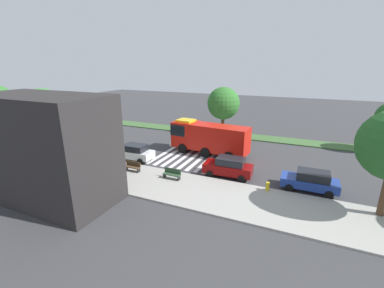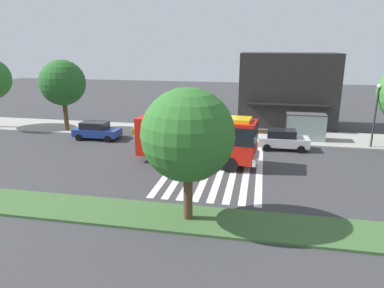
{
  "view_description": "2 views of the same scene",
  "coord_description": "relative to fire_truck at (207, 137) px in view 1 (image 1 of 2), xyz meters",
  "views": [
    {
      "loc": [
        -11.1,
        26.95,
        9.79
      ],
      "look_at": [
        0.12,
        1.89,
        1.35
      ],
      "focal_mm": 24.16,
      "sensor_mm": 36.0,
      "label": 1
    },
    {
      "loc": [
        3.26,
        -24.53,
        8.78
      ],
      "look_at": [
        -1.89,
        1.24,
        1.31
      ],
      "focal_mm": 33.09,
      "sensor_mm": 36.0,
      "label": 2
    }
  ],
  "objects": [
    {
      "name": "median_tree_west",
      "position": [
        0.95,
        -8.97,
        2.52
      ],
      "size": [
        4.59,
        4.59,
        6.71
      ],
      "color": "#513823",
      "rests_on": "median_strip"
    },
    {
      "name": "storefront_building",
      "position": [
        6.98,
        14.44,
        1.92
      ],
      "size": [
        10.1,
        5.85,
        7.86
      ],
      "color": "#282626",
      "rests_on": "ground_plane"
    },
    {
      "name": "parked_car_east",
      "position": [
        6.29,
        5.13,
        -1.13
      ],
      "size": [
        4.26,
        2.12,
        1.73
      ],
      "rotation": [
        0.0,
        0.0,
        0.02
      ],
      "color": "silver",
      "rests_on": "ground_plane"
    },
    {
      "name": "bench_west_of_shelter",
      "position": [
        0.21,
        7.94,
        -1.42
      ],
      "size": [
        1.6,
        0.5,
        0.9
      ],
      "color": "#2D472D",
      "rests_on": "sidewalk"
    },
    {
      "name": "sidewalk_tree_center",
      "position": [
        16.44,
        7.33,
        2.79
      ],
      "size": [
        5.15,
        5.15,
        7.26
      ],
      "color": "#47301E",
      "rests_on": "sidewalk"
    },
    {
      "name": "parked_car_west",
      "position": [
        -10.93,
        5.13,
        -1.15
      ],
      "size": [
        4.35,
        2.09,
        1.67
      ],
      "rotation": [
        0.0,
        0.0,
        0.0
      ],
      "color": "navy",
      "rests_on": "ground_plane"
    },
    {
      "name": "crosswalk",
      "position": [
        1.3,
        -0.57,
        -2.01
      ],
      "size": [
        6.75,
        12.43,
        0.01
      ],
      "color": "silver",
      "rests_on": "ground_plane"
    },
    {
      "name": "median_strip",
      "position": [
        1.12,
        -8.97,
        -1.94
      ],
      "size": [
        60.0,
        3.0,
        0.14
      ],
      "primitive_type": "cube",
      "color": "#3D6033",
      "rests_on": "ground_plane"
    },
    {
      "name": "ground_plane",
      "position": [
        1.12,
        -0.57,
        -2.01
      ],
      "size": [
        120.0,
        120.0,
        0.0
      ],
      "primitive_type": "plane",
      "color": "#38383A"
    },
    {
      "name": "bus_stop_shelter",
      "position": [
        8.44,
        7.96,
        -0.13
      ],
      "size": [
        3.5,
        1.4,
        2.46
      ],
      "color": "#4C4C51",
      "rests_on": "sidewalk"
    },
    {
      "name": "parked_car_mid",
      "position": [
        -4.11,
        5.13,
        -1.09
      ],
      "size": [
        4.43,
        2.15,
        1.81
      ],
      "rotation": [
        0.0,
        0.0,
        0.04
      ],
      "color": "#720505",
      "rests_on": "ground_plane"
    },
    {
      "name": "fire_hydrant",
      "position": [
        -7.85,
        6.83,
        -1.52
      ],
      "size": [
        0.28,
        0.28,
        0.7
      ],
      "primitive_type": "cylinder",
      "color": "gold",
      "rests_on": "sidewalk"
    },
    {
      "name": "street_lamp",
      "position": [
        13.87,
        6.93,
        1.38
      ],
      "size": [
        0.36,
        0.36,
        5.42
      ],
      "color": "#2D2D30",
      "rests_on": "sidewalk"
    },
    {
      "name": "bench_near_shelter",
      "position": [
        4.44,
        7.94,
        -1.42
      ],
      "size": [
        1.6,
        0.5,
        0.9
      ],
      "color": "#4C3823",
      "rests_on": "sidewalk"
    },
    {
      "name": "fire_truck",
      "position": [
        0.0,
        0.0,
        0.0
      ],
      "size": [
        9.27,
        3.38,
        3.7
      ],
      "rotation": [
        0.0,
        0.0,
        -0.1
      ],
      "color": "red",
      "rests_on": "ground_plane"
    },
    {
      "name": "sidewalk",
      "position": [
        1.12,
        9.13,
        -1.94
      ],
      "size": [
        60.0,
        5.59,
        0.14
      ],
      "primitive_type": "cube",
      "color": "#9E9B93",
      "rests_on": "ground_plane"
    }
  ]
}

